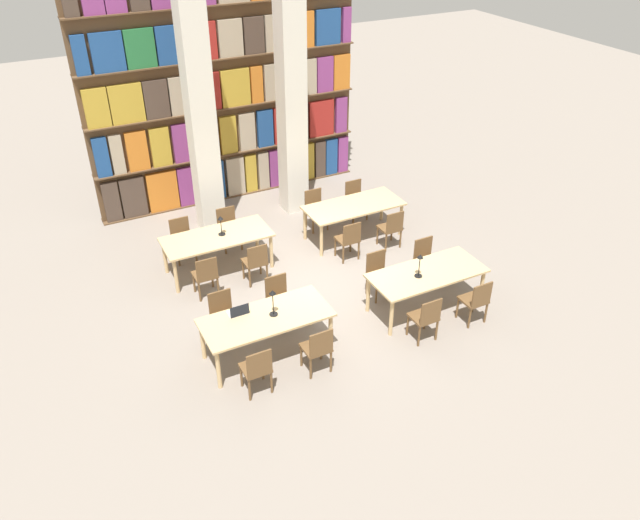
{
  "coord_description": "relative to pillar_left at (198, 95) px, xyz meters",
  "views": [
    {
      "loc": [
        -4.43,
        -8.78,
        6.9
      ],
      "look_at": [
        0.0,
        -0.14,
        0.7
      ],
      "focal_mm": 35.0,
      "sensor_mm": 36.0,
      "label": 1
    }
  ],
  "objects": [
    {
      "name": "chair_4",
      "position": [
        1.94,
        -5.41,
        -2.52
      ],
      "size": [
        0.42,
        0.4,
        0.88
      ],
      "color": "brown",
      "rests_on": "ground_plane"
    },
    {
      "name": "bookshelf_bank",
      "position": [
        1.02,
        1.28,
        -0.41
      ],
      "size": [
        6.36,
        0.35,
        5.5
      ],
      "color": "brown",
      "rests_on": "ground_plane"
    },
    {
      "name": "chair_2",
      "position": [
        -0.03,
        -5.29,
        -2.52
      ],
      "size": [
        0.42,
        0.4,
        0.88
      ],
      "color": "brown",
      "rests_on": "ground_plane"
    },
    {
      "name": "ground_plane",
      "position": [
        1.02,
        -3.19,
        -3.0
      ],
      "size": [
        40.0,
        40.0,
        0.0
      ],
      "primitive_type": "plane",
      "color": "gray"
    },
    {
      "name": "laptop",
      "position": [
        -0.94,
        -4.27,
        -2.18
      ],
      "size": [
        0.32,
        0.22,
        0.21
      ],
      "rotation": [
        0.0,
        0.0,
        3.14
      ],
      "color": "silver",
      "rests_on": "reading_table_0"
    },
    {
      "name": "chair_12",
      "position": [
        2.06,
        -2.58,
        -2.52
      ],
      "size": [
        0.42,
        0.4,
        0.88
      ],
      "color": "brown",
      "rests_on": "ground_plane"
    },
    {
      "name": "chair_5",
      "position": [
        1.94,
        -3.92,
        -2.52
      ],
      "size": [
        0.42,
        0.4,
        0.88
      ],
      "rotation": [
        0.0,
        0.0,
        3.14
      ],
      "color": "brown",
      "rests_on": "ground_plane"
    },
    {
      "name": "reading_table_1",
      "position": [
        2.47,
        -4.67,
        -2.3
      ],
      "size": [
        2.1,
        0.93,
        0.78
      ],
      "color": "tan",
      "rests_on": "ground_plane"
    },
    {
      "name": "desk_lamp_0",
      "position": [
        -0.44,
        -4.55,
        -1.9
      ],
      "size": [
        0.14,
        0.14,
        0.48
      ],
      "color": "black",
      "rests_on": "reading_table_0"
    },
    {
      "name": "chair_7",
      "position": [
        3.01,
        -3.92,
        -2.52
      ],
      "size": [
        0.42,
        0.4,
        0.88
      ],
      "rotation": [
        0.0,
        0.0,
        3.14
      ],
      "color": "brown",
      "rests_on": "ground_plane"
    },
    {
      "name": "chair_6",
      "position": [
        3.01,
        -5.41,
        -2.52
      ],
      "size": [
        0.42,
        0.4,
        0.88
      ],
      "color": "brown",
      "rests_on": "ground_plane"
    },
    {
      "name": "chair_3",
      "position": [
        -0.03,
        -3.8,
        -2.52
      ],
      "size": [
        0.42,
        0.4,
        0.88
      ],
      "rotation": [
        0.0,
        0.0,
        3.14
      ],
      "color": "brown",
      "rests_on": "ground_plane"
    },
    {
      "name": "reading_table_0",
      "position": [
        -0.58,
        -4.54,
        -2.3
      ],
      "size": [
        2.1,
        0.93,
        0.78
      ],
      "color": "tan",
      "rests_on": "ground_plane"
    },
    {
      "name": "chair_1",
      "position": [
        -1.05,
        -3.8,
        -2.52
      ],
      "size": [
        0.42,
        0.4,
        0.88
      ],
      "rotation": [
        0.0,
        0.0,
        3.14
      ],
      "color": "brown",
      "rests_on": "ground_plane"
    },
    {
      "name": "chair_0",
      "position": [
        -1.05,
        -5.29,
        -2.52
      ],
      "size": [
        0.42,
        0.4,
        0.88
      ],
      "color": "brown",
      "rests_on": "ground_plane"
    },
    {
      "name": "desk_lamp_2",
      "position": [
        -0.32,
        -1.74,
        -1.95
      ],
      "size": [
        0.14,
        0.14,
        0.41
      ],
      "color": "black",
      "rests_on": "reading_table_2"
    },
    {
      "name": "chair_15",
      "position": [
        3.08,
        -1.09,
        -2.52
      ],
      "size": [
        0.42,
        0.4,
        0.88
      ],
      "rotation": [
        0.0,
        0.0,
        3.14
      ],
      "color": "brown",
      "rests_on": "ground_plane"
    },
    {
      "name": "pillar_left",
      "position": [
        0.0,
        0.0,
        0.0
      ],
      "size": [
        0.52,
        0.52,
        6.0
      ],
      "color": "silver",
      "rests_on": "ground_plane"
    },
    {
      "name": "chair_8",
      "position": [
        -0.93,
        -2.51,
        -2.52
      ],
      "size": [
        0.42,
        0.4,
        0.88
      ],
      "color": "brown",
      "rests_on": "ground_plane"
    },
    {
      "name": "desk_lamp_1",
      "position": [
        2.26,
        -4.7,
        -1.92
      ],
      "size": [
        0.14,
        0.14,
        0.45
      ],
      "color": "black",
      "rests_on": "reading_table_1"
    },
    {
      "name": "pillar_center",
      "position": [
        2.04,
        0.0,
        0.0
      ],
      "size": [
        0.52,
        0.52,
        6.0
      ],
      "color": "silver",
      "rests_on": "ground_plane"
    },
    {
      "name": "chair_10",
      "position": [
        0.06,
        -2.51,
        -2.52
      ],
      "size": [
        0.42,
        0.4,
        0.88
      ],
      "color": "brown",
      "rests_on": "ground_plane"
    },
    {
      "name": "reading_table_3",
      "position": [
        2.59,
        -1.83,
        -2.3
      ],
      "size": [
        2.1,
        0.93,
        0.78
      ],
      "color": "tan",
      "rests_on": "ground_plane"
    },
    {
      "name": "chair_14",
      "position": [
        3.08,
        -2.58,
        -2.52
      ],
      "size": [
        0.42,
        0.4,
        0.88
      ],
      "color": "brown",
      "rests_on": "ground_plane"
    },
    {
      "name": "reading_table_2",
      "position": [
        -0.43,
        -1.76,
        -2.3
      ],
      "size": [
        2.1,
        0.93,
        0.78
      ],
      "color": "tan",
      "rests_on": "ground_plane"
    },
    {
      "name": "chair_13",
      "position": [
        2.06,
        -1.09,
        -2.52
      ],
      "size": [
        0.42,
        0.4,
        0.88
      ],
      "rotation": [
        0.0,
        0.0,
        3.14
      ],
      "color": "brown",
      "rests_on": "ground_plane"
    },
    {
      "name": "chair_9",
      "position": [
        -0.93,
        -1.01,
        -2.52
      ],
      "size": [
        0.42,
        0.4,
        0.88
      ],
      "rotation": [
        0.0,
        0.0,
        3.14
      ],
      "color": "brown",
      "rests_on": "ground_plane"
    },
    {
      "name": "chair_11",
      "position": [
        0.06,
        -1.01,
        -2.52
      ],
      "size": [
        0.42,
        0.4,
        0.88
      ],
      "rotation": [
        0.0,
        0.0,
        3.14
      ],
      "color": "brown",
      "rests_on": "ground_plane"
    }
  ]
}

